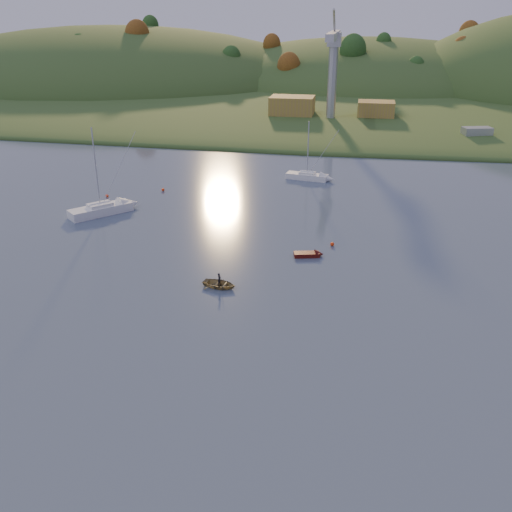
% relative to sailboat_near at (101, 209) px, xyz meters
% --- Properties ---
extents(ground, '(500.00, 500.00, 0.00)m').
position_rel_sailboat_near_xyz_m(ground, '(26.29, -48.60, -0.80)').
color(ground, '#39465D').
rests_on(ground, ground).
extents(far_shore, '(620.00, 220.00, 1.50)m').
position_rel_sailboat_near_xyz_m(far_shore, '(26.29, 181.40, -0.80)').
color(far_shore, '#25481D').
rests_on(far_shore, ground).
extents(shore_slope, '(640.00, 150.00, 7.00)m').
position_rel_sailboat_near_xyz_m(shore_slope, '(26.29, 116.40, -0.80)').
color(shore_slope, '#25481D').
rests_on(shore_slope, ground).
extents(hill_left, '(170.00, 140.00, 44.00)m').
position_rel_sailboat_near_xyz_m(hill_left, '(-63.71, 151.40, -0.80)').
color(hill_left, '#25481D').
rests_on(hill_left, ground).
extents(hill_center, '(140.00, 120.00, 36.00)m').
position_rel_sailboat_near_xyz_m(hill_center, '(36.29, 161.40, -0.80)').
color(hill_center, '#25481D').
rests_on(hill_center, ground).
extents(hillside_trees, '(280.00, 50.00, 32.00)m').
position_rel_sailboat_near_xyz_m(hillside_trees, '(26.29, 136.40, -0.80)').
color(hillside_trees, '#1F4819').
rests_on(hillside_trees, ground).
extents(wharf, '(42.00, 16.00, 2.40)m').
position_rel_sailboat_near_xyz_m(wharf, '(31.29, 73.40, 0.40)').
color(wharf, slate).
rests_on(wharf, ground).
extents(shed_west, '(11.00, 8.00, 4.80)m').
position_rel_sailboat_near_xyz_m(shed_west, '(18.29, 74.40, 4.00)').
color(shed_west, '#A88B38').
rests_on(shed_west, wharf).
extents(shed_east, '(9.00, 7.00, 4.00)m').
position_rel_sailboat_near_xyz_m(shed_east, '(39.29, 75.40, 3.60)').
color(shed_east, '#A88B38').
rests_on(shed_east, wharf).
extents(dock_crane, '(3.20, 28.00, 20.30)m').
position_rel_sailboat_near_xyz_m(dock_crane, '(28.29, 69.80, 16.38)').
color(dock_crane, '#B7B7BC').
rests_on(dock_crane, wharf).
extents(sailboat_near, '(8.02, 8.61, 12.58)m').
position_rel_sailboat_near_xyz_m(sailboat_near, '(0.00, 0.00, 0.00)').
color(sailboat_near, white).
rests_on(sailboat_near, ground).
extents(sailboat_far, '(7.51, 3.43, 10.05)m').
position_rel_sailboat_near_xyz_m(sailboat_far, '(27.50, 24.07, -0.13)').
color(sailboat_far, white).
rests_on(sailboat_far, ground).
extents(canoe, '(4.09, 3.25, 0.76)m').
position_rel_sailboat_near_xyz_m(canoe, '(22.68, -19.86, -0.42)').
color(canoe, olive).
rests_on(canoe, ground).
extents(paddler, '(0.42, 0.56, 1.40)m').
position_rel_sailboat_near_xyz_m(paddler, '(22.68, -19.86, -0.10)').
color(paddler, black).
rests_on(paddler, ground).
extents(red_tender, '(3.77, 2.06, 1.22)m').
position_rel_sailboat_near_xyz_m(red_tender, '(31.66, -9.68, -0.54)').
color(red_tender, '#50100B').
rests_on(red_tender, ground).
extents(work_vessel, '(15.23, 8.82, 3.70)m').
position_rel_sailboat_near_xyz_m(work_vessel, '(61.12, 59.40, 0.52)').
color(work_vessel, '#525F6C').
rests_on(work_vessel, ground).
extents(buoy_1, '(0.50, 0.50, 0.50)m').
position_rel_sailboat_near_xyz_m(buoy_1, '(33.80, -5.92, -0.55)').
color(buoy_1, '#FF390D').
rests_on(buoy_1, ground).
extents(buoy_2, '(0.50, 0.50, 0.50)m').
position_rel_sailboat_near_xyz_m(buoy_2, '(-2.57, 7.83, -0.55)').
color(buoy_2, '#FF390D').
rests_on(buoy_2, ground).
extents(buoy_3, '(0.50, 0.50, 0.50)m').
position_rel_sailboat_near_xyz_m(buoy_3, '(5.01, 12.71, -0.55)').
color(buoy_3, '#FF390D').
rests_on(buoy_3, ground).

